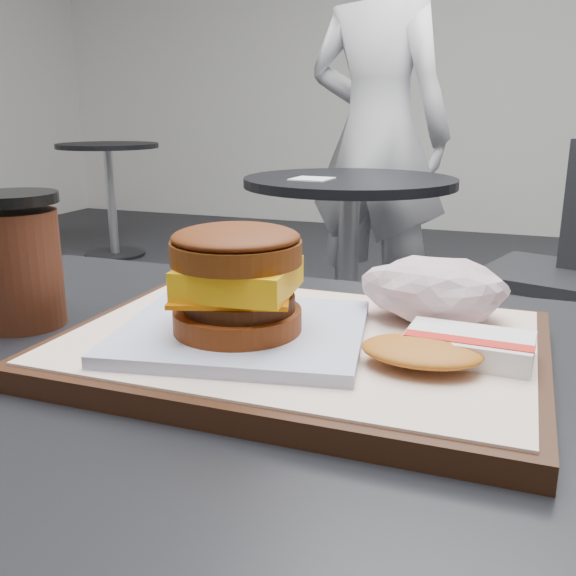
% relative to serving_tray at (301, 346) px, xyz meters
% --- Properties ---
extents(serving_tray, '(0.38, 0.28, 0.02)m').
position_rel_serving_tray_xyz_m(serving_tray, '(0.00, 0.00, 0.00)').
color(serving_tray, black).
rests_on(serving_tray, customer_table).
extents(breakfast_sandwich, '(0.22, 0.20, 0.09)m').
position_rel_serving_tray_xyz_m(breakfast_sandwich, '(-0.04, -0.03, 0.05)').
color(breakfast_sandwich, silver).
rests_on(breakfast_sandwich, serving_tray).
extents(hash_brown, '(0.12, 0.09, 0.02)m').
position_rel_serving_tray_xyz_m(hash_brown, '(0.12, -0.02, 0.02)').
color(hash_brown, white).
rests_on(hash_brown, serving_tray).
extents(crumpled_wrapper, '(0.12, 0.10, 0.05)m').
position_rel_serving_tray_xyz_m(crumpled_wrapper, '(0.09, 0.08, 0.04)').
color(crumpled_wrapper, silver).
rests_on(crumpled_wrapper, serving_tray).
extents(coffee_cup, '(0.08, 0.08, 0.12)m').
position_rel_serving_tray_xyz_m(coffee_cup, '(-0.27, -0.01, 0.05)').
color(coffee_cup, '#3F1B0F').
rests_on(coffee_cup, customer_table).
extents(neighbor_table, '(0.70, 0.70, 0.75)m').
position_rel_serving_tray_xyz_m(neighbor_table, '(-0.38, 1.60, -0.23)').
color(neighbor_table, black).
rests_on(neighbor_table, ground).
extents(napkin, '(0.13, 0.13, 0.00)m').
position_rel_serving_tray_xyz_m(napkin, '(-0.48, 1.49, -0.03)').
color(napkin, white).
rests_on(napkin, neighbor_table).
extents(patron, '(0.70, 0.53, 1.72)m').
position_rel_serving_tray_xyz_m(patron, '(-0.44, 2.24, 0.08)').
color(patron, silver).
rests_on(patron, ground).
extents(bg_table_mid, '(0.66, 0.66, 0.75)m').
position_rel_serving_tray_xyz_m(bg_table_mid, '(-2.43, 3.15, -0.22)').
color(bg_table_mid, black).
rests_on(bg_table_mid, ground).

